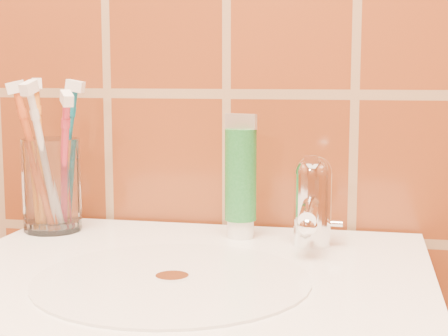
# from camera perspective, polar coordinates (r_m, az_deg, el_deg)

# --- Properties ---
(glass_tumbler) EXTENTS (0.09, 0.09, 0.13)m
(glass_tumbler) POSITION_cam_1_polar(r_m,az_deg,el_deg) (0.99, -14.12, -1.38)
(glass_tumbler) COLOR white
(glass_tumbler) RESTS_ON pedestal_sink
(toothpaste_tube) EXTENTS (0.05, 0.04, 0.17)m
(toothpaste_tube) POSITION_cam_1_polar(r_m,az_deg,el_deg) (0.92, 1.39, -1.03)
(toothpaste_tube) COLOR white
(toothpaste_tube) RESTS_ON pedestal_sink
(faucet) EXTENTS (0.05, 0.11, 0.12)m
(faucet) POSITION_cam_1_polar(r_m,az_deg,el_deg) (0.89, 7.36, -2.45)
(faucet) COLOR white
(faucet) RESTS_ON pedestal_sink
(toothbrush_0) EXTENTS (0.11, 0.10, 0.22)m
(toothbrush_0) POSITION_cam_1_polar(r_m,az_deg,el_deg) (0.98, -15.42, 0.71)
(toothbrush_0) COLOR #C85323
(toothbrush_0) RESTS_ON glass_tumbler
(toothbrush_1) EXTENTS (0.06, 0.06, 0.22)m
(toothbrush_1) POSITION_cam_1_polar(r_m,az_deg,el_deg) (0.99, -13.02, 0.93)
(toothbrush_1) COLOR #0C596D
(toothbrush_1) RESTS_ON glass_tumbler
(toothbrush_2) EXTENTS (0.14, 0.15, 0.22)m
(toothbrush_2) POSITION_cam_1_polar(r_m,az_deg,el_deg) (0.96, -13.18, 0.25)
(toothbrush_2) COLOR #AA2439
(toothbrush_2) RESTS_ON glass_tumbler
(toothbrush_3) EXTENTS (0.09, 0.09, 0.22)m
(toothbrush_3) POSITION_cam_1_polar(r_m,az_deg,el_deg) (1.00, -15.01, 0.99)
(toothbrush_3) COLOR orange
(toothbrush_3) RESTS_ON glass_tumbler
(toothbrush_4) EXTENTS (0.06, 0.14, 0.23)m
(toothbrush_4) POSITION_cam_1_polar(r_m,az_deg,el_deg) (0.96, -14.66, 0.62)
(toothbrush_4) COLOR silver
(toothbrush_4) RESTS_ON glass_tumbler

